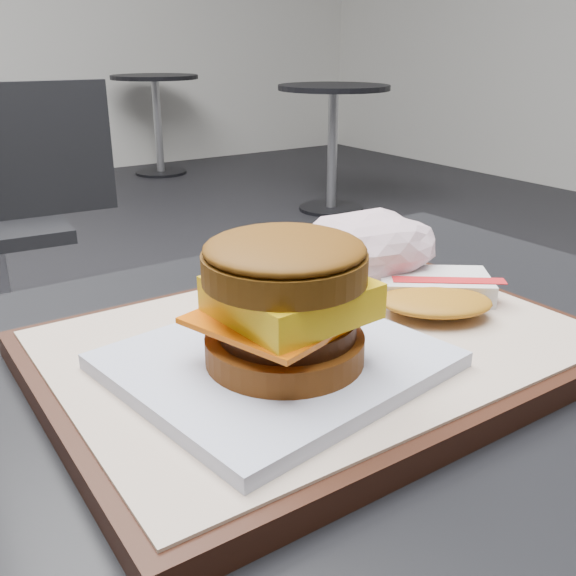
{
  "coord_description": "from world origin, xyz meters",
  "views": [
    {
      "loc": [
        -0.23,
        -0.3,
        0.99
      ],
      "look_at": [
        -0.01,
        0.03,
        0.83
      ],
      "focal_mm": 40.0,
      "sensor_mm": 36.0,
      "label": 1
    }
  ],
  "objects_px": {
    "neighbor_chair": "(11,210)",
    "breakfast_sandwich": "(283,315)",
    "crumpled_wrapper": "(368,247)",
    "hash_brown": "(435,293)",
    "serving_tray": "(318,348)"
  },
  "relations": [
    {
      "from": "neighbor_chair",
      "to": "breakfast_sandwich",
      "type": "bearing_deg",
      "value": -95.54
    },
    {
      "from": "crumpled_wrapper",
      "to": "neighbor_chair",
      "type": "height_order",
      "value": "neighbor_chair"
    },
    {
      "from": "crumpled_wrapper",
      "to": "neighbor_chair",
      "type": "distance_m",
      "value": 1.67
    },
    {
      "from": "hash_brown",
      "to": "neighbor_chair",
      "type": "relative_size",
      "value": 0.15
    },
    {
      "from": "serving_tray",
      "to": "hash_brown",
      "type": "height_order",
      "value": "hash_brown"
    },
    {
      "from": "crumpled_wrapper",
      "to": "neighbor_chair",
      "type": "bearing_deg",
      "value": 89.63
    },
    {
      "from": "hash_brown",
      "to": "crumpled_wrapper",
      "type": "xyz_separation_m",
      "value": [
        -0.0,
        0.08,
        0.02
      ]
    },
    {
      "from": "serving_tray",
      "to": "breakfast_sandwich",
      "type": "bearing_deg",
      "value": -148.88
    },
    {
      "from": "crumpled_wrapper",
      "to": "hash_brown",
      "type": "bearing_deg",
      "value": -86.67
    },
    {
      "from": "serving_tray",
      "to": "neighbor_chair",
      "type": "bearing_deg",
      "value": 86.04
    },
    {
      "from": "breakfast_sandwich",
      "to": "hash_brown",
      "type": "height_order",
      "value": "breakfast_sandwich"
    },
    {
      "from": "hash_brown",
      "to": "crumpled_wrapper",
      "type": "distance_m",
      "value": 0.08
    },
    {
      "from": "serving_tray",
      "to": "breakfast_sandwich",
      "type": "distance_m",
      "value": 0.08
    },
    {
      "from": "breakfast_sandwich",
      "to": "serving_tray",
      "type": "bearing_deg",
      "value": 31.12
    },
    {
      "from": "breakfast_sandwich",
      "to": "neighbor_chair",
      "type": "distance_m",
      "value": 1.78
    }
  ]
}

